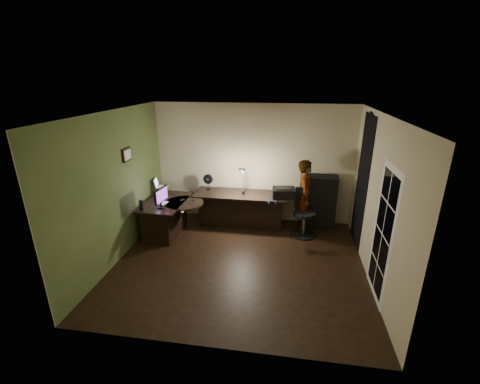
# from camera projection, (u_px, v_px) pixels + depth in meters

# --- Properties ---
(floor) EXTENTS (4.50, 4.00, 0.01)m
(floor) POSITION_uv_depth(u_px,v_px,m) (239.00, 263.00, 5.93)
(floor) COLOR black
(floor) RESTS_ON ground
(ceiling) EXTENTS (4.50, 4.00, 0.01)m
(ceiling) POSITION_uv_depth(u_px,v_px,m) (239.00, 113.00, 5.00)
(ceiling) COLOR silver
(ceiling) RESTS_ON floor
(wall_back) EXTENTS (4.50, 0.01, 2.70)m
(wall_back) POSITION_uv_depth(u_px,v_px,m) (253.00, 164.00, 7.33)
(wall_back) COLOR #C6B892
(wall_back) RESTS_ON floor
(wall_front) EXTENTS (4.50, 0.01, 2.70)m
(wall_front) POSITION_uv_depth(u_px,v_px,m) (212.00, 256.00, 3.61)
(wall_front) COLOR #C6B892
(wall_front) RESTS_ON floor
(wall_left) EXTENTS (0.01, 4.00, 2.70)m
(wall_left) POSITION_uv_depth(u_px,v_px,m) (116.00, 187.00, 5.79)
(wall_left) COLOR #C6B892
(wall_left) RESTS_ON floor
(wall_right) EXTENTS (0.01, 4.00, 2.70)m
(wall_right) POSITION_uv_depth(u_px,v_px,m) (378.00, 202.00, 5.14)
(wall_right) COLOR #C6B892
(wall_right) RESTS_ON floor
(green_wall_overlay) EXTENTS (0.00, 4.00, 2.70)m
(green_wall_overlay) POSITION_uv_depth(u_px,v_px,m) (117.00, 187.00, 5.79)
(green_wall_overlay) COLOR #495A2B
(green_wall_overlay) RESTS_ON floor
(arched_doorway) EXTENTS (0.01, 0.90, 2.60)m
(arched_doorway) POSITION_uv_depth(u_px,v_px,m) (362.00, 182.00, 6.23)
(arched_doorway) COLOR black
(arched_doorway) RESTS_ON floor
(french_door) EXTENTS (0.02, 0.92, 2.10)m
(french_door) POSITION_uv_depth(u_px,v_px,m) (383.00, 234.00, 4.74)
(french_door) COLOR white
(french_door) RESTS_ON floor
(framed_picture) EXTENTS (0.04, 0.30, 0.25)m
(framed_picture) POSITION_uv_depth(u_px,v_px,m) (127.00, 155.00, 6.03)
(framed_picture) COLOR black
(framed_picture) RESTS_ON wall_left
(desk_left) EXTENTS (0.85, 1.34, 0.76)m
(desk_left) POSITION_uv_depth(u_px,v_px,m) (167.00, 218.00, 6.89)
(desk_left) COLOR black
(desk_left) RESTS_ON floor
(desk_right) EXTENTS (2.07, 0.74, 0.78)m
(desk_right) POSITION_uv_depth(u_px,v_px,m) (241.00, 210.00, 7.27)
(desk_right) COLOR black
(desk_right) RESTS_ON floor
(cabinet) EXTENTS (0.82, 0.44, 1.20)m
(cabinet) POSITION_uv_depth(u_px,v_px,m) (317.00, 202.00, 7.16)
(cabinet) COLOR black
(cabinet) RESTS_ON floor
(laptop_stand) EXTENTS (0.30, 0.27, 0.10)m
(laptop_stand) POSITION_uv_depth(u_px,v_px,m) (162.00, 189.00, 7.30)
(laptop_stand) COLOR silver
(laptop_stand) RESTS_ON desk_left
(laptop) EXTENTS (0.33, 0.32, 0.20)m
(laptop) POSITION_uv_depth(u_px,v_px,m) (162.00, 183.00, 7.25)
(laptop) COLOR silver
(laptop) RESTS_ON laptop_stand
(monitor) EXTENTS (0.15, 0.46, 0.30)m
(monitor) POSITION_uv_depth(u_px,v_px,m) (161.00, 200.00, 6.39)
(monitor) COLOR black
(monitor) RESTS_ON desk_left
(mouse) EXTENTS (0.07, 0.09, 0.03)m
(mouse) POSITION_uv_depth(u_px,v_px,m) (182.00, 212.00, 6.18)
(mouse) COLOR silver
(mouse) RESTS_ON desk_left
(phone) EXTENTS (0.10, 0.14, 0.01)m
(phone) POSITION_uv_depth(u_px,v_px,m) (183.00, 200.00, 6.82)
(phone) COLOR black
(phone) RESTS_ON desk_left
(pen) EXTENTS (0.07, 0.11, 0.01)m
(pen) POSITION_uv_depth(u_px,v_px,m) (194.00, 201.00, 6.76)
(pen) COLOR black
(pen) RESTS_ON desk_left
(speaker) EXTENTS (0.10, 0.10, 0.20)m
(speaker) POSITION_uv_depth(u_px,v_px,m) (141.00, 205.00, 6.28)
(speaker) COLOR black
(speaker) RESTS_ON desk_left
(notepad) EXTENTS (0.17, 0.22, 0.01)m
(notepad) POSITION_uv_depth(u_px,v_px,m) (163.00, 203.00, 6.64)
(notepad) COLOR silver
(notepad) RESTS_ON desk_left
(desk_fan) EXTENTS (0.24, 0.16, 0.35)m
(desk_fan) POSITION_uv_depth(u_px,v_px,m) (208.00, 181.00, 7.36)
(desk_fan) COLOR black
(desk_fan) RESTS_ON desk_right
(headphones) EXTENTS (0.20, 0.14, 0.09)m
(headphones) POSITION_uv_depth(u_px,v_px,m) (272.00, 203.00, 6.48)
(headphones) COLOR navy
(headphones) RESTS_ON desk_right
(printer) EXTENTS (0.51, 0.42, 0.21)m
(printer) POSITION_uv_depth(u_px,v_px,m) (284.00, 192.00, 6.88)
(printer) COLOR black
(printer) RESTS_ON desk_right
(desk_lamp) EXTENTS (0.21, 0.33, 0.68)m
(desk_lamp) POSITION_uv_depth(u_px,v_px,m) (243.00, 179.00, 6.98)
(desk_lamp) COLOR black
(desk_lamp) RESTS_ON desk_right
(office_chair) EXTENTS (0.59, 0.59, 1.01)m
(office_chair) POSITION_uv_depth(u_px,v_px,m) (305.00, 213.00, 6.79)
(office_chair) COLOR black
(office_chair) RESTS_ON floor
(person) EXTENTS (0.42, 0.59, 1.59)m
(person) POSITION_uv_depth(u_px,v_px,m) (305.00, 195.00, 6.98)
(person) COLOR #D8A88C
(person) RESTS_ON floor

